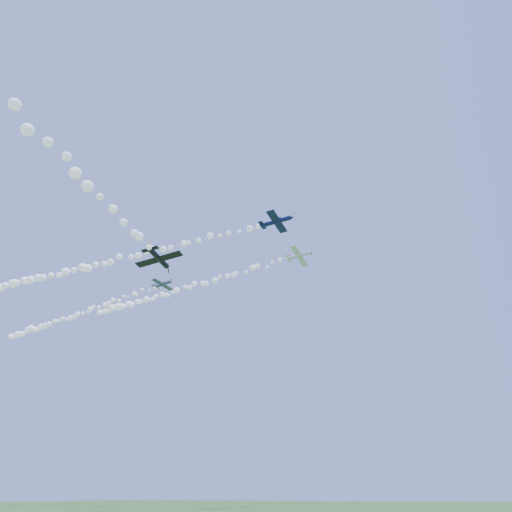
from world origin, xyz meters
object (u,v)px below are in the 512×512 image
at_px(plane_white, 299,256).
at_px(plane_grey, 163,284).
at_px(plane_navy, 277,221).
at_px(plane_black, 159,259).

bearing_deg(plane_white, plane_grey, -160.61).
xyz_separation_m(plane_navy, plane_black, (-13.51, -18.46, -15.20)).
height_order(plane_white, plane_navy, plane_white).
bearing_deg(plane_grey, plane_navy, -5.82).
bearing_deg(plane_black, plane_white, -27.44).
relative_size(plane_grey, plane_black, 0.85).
relative_size(plane_white, plane_navy, 0.88).
bearing_deg(plane_black, plane_grey, 26.70).
xyz_separation_m(plane_grey, plane_black, (19.50, -29.25, -11.95)).
height_order(plane_white, plane_black, plane_white).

